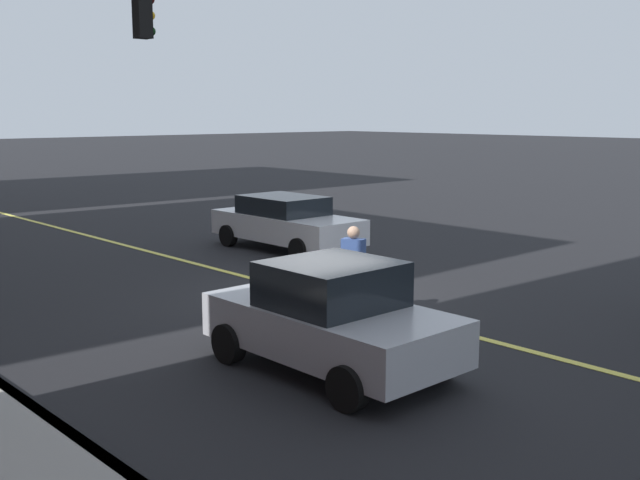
% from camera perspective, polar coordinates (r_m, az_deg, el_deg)
% --- Properties ---
extents(ground, '(200.00, 200.00, 0.00)m').
position_cam_1_polar(ground, '(15.59, -0.64, -4.12)').
color(ground, black).
extents(lane_stripe_center, '(80.00, 0.16, 0.01)m').
position_cam_1_polar(lane_stripe_center, '(15.59, -0.64, -4.10)').
color(lane_stripe_center, '#D8CC4C').
rests_on(lane_stripe_center, ground).
extents(car_white, '(4.58, 1.96, 1.46)m').
position_cam_1_polar(car_white, '(20.58, -2.60, 1.37)').
color(car_white, silver).
rests_on(car_white, ground).
extents(car_silver, '(3.83, 2.03, 1.60)m').
position_cam_1_polar(car_silver, '(10.92, 0.85, -5.87)').
color(car_silver, '#A8AAB2').
rests_on(car_silver, ground).
extents(pedestrian_with_backpack, '(0.46, 0.46, 1.70)m').
position_cam_1_polar(pedestrian_with_backpack, '(13.59, 2.56, -1.88)').
color(pedestrian_with_backpack, brown).
rests_on(pedestrian_with_backpack, ground).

